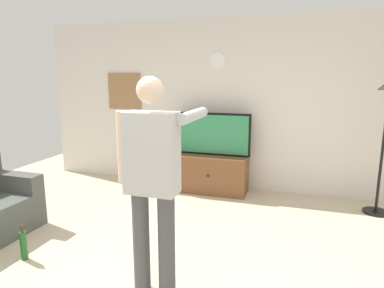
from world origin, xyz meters
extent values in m
cube|color=silver|center=(0.00, 2.95, 1.35)|extent=(6.40, 0.10, 2.70)
cube|color=brown|center=(-0.16, 2.60, 0.30)|extent=(1.10, 0.47, 0.59)
sphere|color=black|center=(-0.16, 2.35, 0.33)|extent=(0.04, 0.04, 0.04)
cube|color=black|center=(-0.16, 2.65, 0.92)|extent=(1.17, 0.06, 0.66)
cube|color=#338C59|center=(-0.16, 2.62, 0.92)|extent=(1.11, 0.01, 0.60)
cylinder|color=white|center=(-0.16, 2.89, 2.05)|extent=(0.25, 0.03, 0.25)
cube|color=#997047|center=(-1.80, 2.90, 1.55)|extent=(0.62, 0.04, 0.62)
cylinder|color=black|center=(2.16, 2.42, 0.01)|extent=(0.32, 0.32, 0.03)
cylinder|color=black|center=(2.16, 2.42, 0.83)|extent=(0.04, 0.04, 1.61)
cylinder|color=#4C4C51|center=(-0.11, -0.03, 0.45)|extent=(0.14, 0.14, 0.89)
cylinder|color=#4C4C51|center=(0.12, -0.03, 0.45)|extent=(0.14, 0.14, 0.89)
cube|color=#B7B7B7|center=(0.01, -0.03, 1.22)|extent=(0.41, 0.22, 0.65)
sphere|color=beige|center=(0.01, -0.03, 1.71)|extent=(0.21, 0.21, 0.21)
cylinder|color=beige|center=(-0.25, -0.03, 1.25)|extent=(0.09, 0.09, 0.58)
cylinder|color=#B7B7B7|center=(0.26, 0.26, 1.49)|extent=(0.09, 0.58, 0.09)
cube|color=white|center=(0.26, 0.58, 1.49)|extent=(0.04, 0.12, 0.04)
cube|color=#4C514C|center=(-2.26, 0.75, 0.53)|extent=(0.85, 0.21, 0.22)
cylinder|color=#1E5923|center=(-1.45, 0.06, 0.15)|extent=(0.07, 0.07, 0.30)
cylinder|color=#4C2814|center=(-1.45, 0.06, 0.33)|extent=(0.02, 0.02, 0.07)
camera|label=1|loc=(1.07, -2.37, 1.81)|focal=31.36mm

